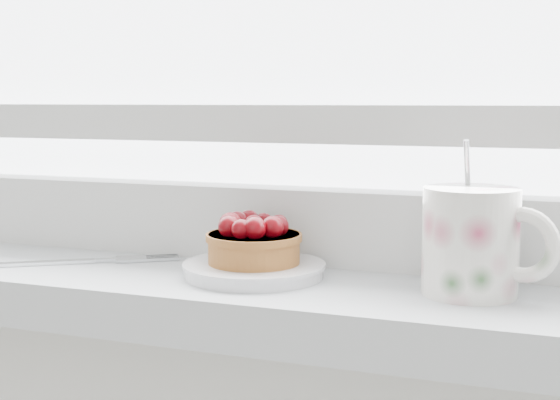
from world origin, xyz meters
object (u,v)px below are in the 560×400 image
at_px(floral_mug, 474,239).
at_px(fork, 77,261).
at_px(raspberry_tart, 253,241).
at_px(saucer, 254,270).

distance_m(floral_mug, fork, 0.36).
distance_m(raspberry_tart, floral_mug, 0.19).
bearing_deg(floral_mug, fork, -178.77).
relative_size(floral_mug, fork, 0.73).
xyz_separation_m(raspberry_tart, floral_mug, (0.19, 0.00, 0.01)).
bearing_deg(fork, saucer, 2.19).
height_order(saucer, raspberry_tart, raspberry_tart).
distance_m(saucer, raspberry_tart, 0.03).
height_order(floral_mug, fork, floral_mug).
bearing_deg(saucer, floral_mug, 0.31).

